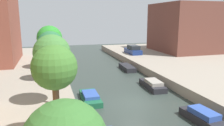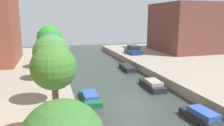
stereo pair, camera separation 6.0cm
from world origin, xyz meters
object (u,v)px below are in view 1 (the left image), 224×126
object	(u,v)px
moored_boat_right_3	(153,85)
moored_boat_right_4	(127,68)
street_tree_3	(50,45)
street_tree_4	(50,38)
parked_car	(133,50)
low_block_right	(185,27)
street_tree_1	(55,69)
moored_boat_right_2	(204,118)
street_tree_2	(52,53)
moored_boat_left_3	(90,97)

from	to	relation	value
moored_boat_right_3	moored_boat_right_4	bearing A→B (deg)	87.97
street_tree_3	street_tree_4	world-z (taller)	street_tree_4
parked_car	moored_boat_right_3	bearing A→B (deg)	-104.65
low_block_right	street_tree_1	size ratio (longest dim) A/B	2.26
moored_boat_right_3	moored_boat_right_4	world-z (taller)	moored_boat_right_3
street_tree_3	moored_boat_right_4	distance (m)	12.65
moored_boat_right_4	moored_boat_right_3	bearing A→B (deg)	-92.03
parked_car	moored_boat_right_3	size ratio (longest dim) A/B	1.05
street_tree_1	moored_boat_right_3	bearing A→B (deg)	42.77
parked_car	moored_boat_right_4	bearing A→B (deg)	-117.62
moored_boat_right_3	moored_boat_right_4	distance (m)	8.42
moored_boat_right_4	street_tree_4	bearing A→B (deg)	-178.57
street_tree_1	moored_boat_right_2	bearing A→B (deg)	7.14
low_block_right	moored_boat_right_2	xyz separation A→B (m)	(-14.68, -24.07, -5.02)
street_tree_4	parked_car	size ratio (longest dim) A/B	1.22
low_block_right	street_tree_4	xyz separation A→B (m)	(-24.55, -7.91, -0.66)
street_tree_1	moored_boat_right_3	size ratio (longest dim) A/B	1.22
street_tree_3	moored_boat_right_2	bearing A→B (deg)	-46.70
low_block_right	moored_boat_right_3	xyz separation A→B (m)	(-14.56, -16.06, -5.04)
street_tree_2	moored_boat_right_3	size ratio (longest dim) A/B	1.24
street_tree_3	parked_car	bearing A→B (deg)	43.13
low_block_right	street_tree_4	size ratio (longest dim) A/B	2.13
street_tree_2	street_tree_4	xyz separation A→B (m)	(0.00, 12.07, -0.01)
street_tree_1	moored_boat_left_3	size ratio (longest dim) A/B	1.28
moored_boat_left_3	moored_boat_right_3	distance (m)	7.08
street_tree_3	moored_boat_right_3	distance (m)	11.14
low_block_right	street_tree_3	xyz separation A→B (m)	(-24.55, -13.59, -0.78)
low_block_right	moored_boat_right_4	bearing A→B (deg)	-151.80
street_tree_1	moored_boat_left_3	bearing A→B (deg)	68.01
low_block_right	moored_boat_right_2	size ratio (longest dim) A/B	2.89
parked_car	moored_boat_left_3	xyz separation A→B (m)	(-11.00, -17.25, -1.31)
street_tree_1	moored_boat_right_4	bearing A→B (deg)	59.76
low_block_right	street_tree_3	distance (m)	28.07
moored_boat_right_2	moored_boat_right_3	size ratio (longest dim) A/B	0.95
street_tree_4	moored_boat_left_3	xyz separation A→B (m)	(3.09, -9.74, -4.45)
street_tree_4	moored_boat_right_4	bearing A→B (deg)	1.43
street_tree_4	moored_boat_right_2	distance (m)	19.44
street_tree_3	low_block_right	bearing A→B (deg)	28.96
moored_boat_left_3	moored_boat_right_3	bearing A→B (deg)	12.94
street_tree_3	street_tree_4	xyz separation A→B (m)	(0.00, 5.68, 0.12)
moored_boat_right_3	moored_boat_left_3	bearing A→B (deg)	-167.06
street_tree_2	moored_boat_right_2	world-z (taller)	street_tree_2
moored_boat_right_4	low_block_right	bearing A→B (deg)	28.20
low_block_right	street_tree_2	world-z (taller)	low_block_right
moored_boat_right_2	moored_boat_right_4	world-z (taller)	moored_boat_right_2
moored_boat_right_2	street_tree_4	bearing A→B (deg)	121.43
street_tree_3	moored_boat_right_4	world-z (taller)	street_tree_3
street_tree_2	street_tree_4	distance (m)	12.07
street_tree_4	parked_car	xyz separation A→B (m)	(14.09, 7.52, -3.14)
low_block_right	street_tree_3	world-z (taller)	low_block_right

